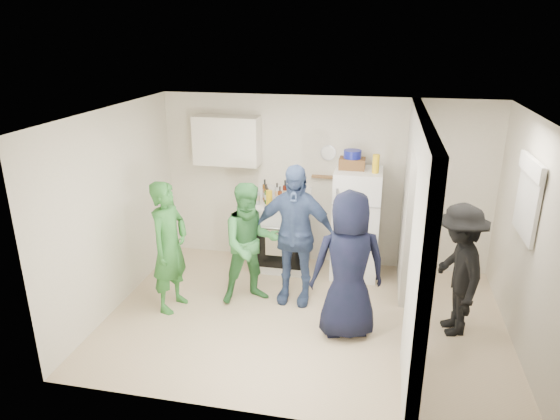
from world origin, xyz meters
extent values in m
plane|color=#C3B089|center=(0.00, 0.00, 0.00)|extent=(4.80, 4.80, 0.00)
plane|color=silver|center=(0.00, 1.70, 1.25)|extent=(4.80, 0.00, 4.80)
plane|color=silver|center=(0.00, -1.70, 1.25)|extent=(4.80, 0.00, 4.80)
plane|color=silver|center=(-2.40, 0.00, 1.25)|extent=(0.00, 3.40, 3.40)
plane|color=silver|center=(2.40, 0.00, 1.25)|extent=(0.00, 3.40, 3.40)
plane|color=white|center=(0.00, 0.00, 2.50)|extent=(4.80, 4.80, 0.00)
cube|color=silver|center=(1.20, 1.10, 1.25)|extent=(0.12, 1.20, 2.50)
cube|color=silver|center=(1.20, -1.10, 1.25)|extent=(0.12, 1.20, 2.50)
cube|color=silver|center=(1.20, 0.00, 2.30)|extent=(0.12, 1.00, 0.40)
cube|color=white|center=(-0.58, 1.37, 0.50)|extent=(0.84, 0.70, 1.00)
cube|color=silver|center=(-1.40, 1.52, 1.85)|extent=(0.95, 0.34, 0.70)
cube|color=white|center=(0.51, 1.34, 0.78)|extent=(0.64, 0.62, 1.56)
cube|color=brown|center=(0.41, 1.39, 1.64)|extent=(0.35, 0.25, 0.15)
cylinder|color=navy|center=(0.41, 1.39, 1.77)|extent=(0.24, 0.24, 0.11)
cylinder|color=yellow|center=(0.73, 1.24, 1.69)|extent=(0.09, 0.09, 0.25)
cylinder|color=white|center=(0.05, 1.68, 1.70)|extent=(0.22, 0.02, 0.22)
cube|color=olive|center=(0.00, 1.65, 1.35)|extent=(0.35, 0.08, 0.03)
cube|color=black|center=(2.38, 0.20, 1.65)|extent=(0.03, 0.70, 0.80)
cube|color=white|center=(2.36, 0.20, 1.65)|extent=(0.04, 0.76, 0.86)
cube|color=white|center=(2.34, 0.20, 2.00)|extent=(0.04, 0.82, 0.18)
cylinder|color=gold|center=(-0.70, 1.15, 1.12)|extent=(0.09, 0.09, 0.25)
cylinder|color=#B10B1B|center=(-0.36, 1.17, 1.06)|extent=(0.09, 0.09, 0.12)
imported|color=#317C34|center=(-1.69, -0.06, 0.84)|extent=(0.51, 0.68, 1.67)
imported|color=#3B8644|center=(-0.75, 0.32, 0.80)|extent=(0.97, 0.90, 1.59)
imported|color=#3D5886|center=(-0.22, 0.44, 0.92)|extent=(1.09, 0.50, 1.83)
imported|color=black|center=(0.52, -0.20, 0.87)|extent=(0.97, 0.77, 1.73)
imported|color=black|center=(1.73, 0.10, 0.78)|extent=(0.75, 1.10, 1.57)
cylinder|color=brown|center=(-0.84, 1.49, 1.15)|extent=(0.07, 0.07, 0.31)
cylinder|color=#194D1B|center=(-0.77, 1.31, 1.13)|extent=(0.07, 0.07, 0.26)
cylinder|color=silver|center=(-0.66, 1.52, 1.13)|extent=(0.06, 0.06, 0.26)
cylinder|color=maroon|center=(-0.58, 1.31, 1.13)|extent=(0.06, 0.06, 0.27)
cylinder|color=#A4ABB5|center=(-0.49, 1.56, 1.12)|extent=(0.07, 0.07, 0.25)
cylinder|color=#133619|center=(-0.39, 1.41, 1.14)|extent=(0.07, 0.07, 0.29)
cylinder|color=#A77A36|center=(-0.34, 1.52, 1.14)|extent=(0.07, 0.07, 0.28)
cylinder|color=#9BA3A6|center=(-0.90, 1.25, 1.13)|extent=(0.08, 0.08, 0.25)
cylinder|color=#4F160D|center=(-0.54, 1.47, 1.16)|extent=(0.07, 0.07, 0.32)
cylinder|color=#1E593B|center=(-0.27, 1.28, 1.12)|extent=(0.08, 0.08, 0.25)
cylinder|color=brown|center=(-0.80, 1.40, 1.13)|extent=(0.08, 0.08, 0.26)
cylinder|color=#90939E|center=(-0.44, 1.25, 1.16)|extent=(0.06, 0.06, 0.31)
camera|label=1|loc=(0.78, -5.29, 3.34)|focal=32.00mm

